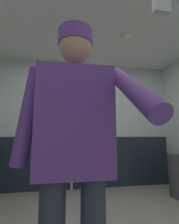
{
  "coord_description": "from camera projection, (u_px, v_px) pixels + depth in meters",
  "views": [
    {
      "loc": [
        -0.48,
        -1.64,
        1.02
      ],
      "look_at": [
        -0.2,
        -0.09,
        1.25
      ],
      "focal_mm": 26.34,
      "sensor_mm": 36.0,
      "label": 1
    }
  ],
  "objects": [
    {
      "name": "wainscot_band_back",
      "position": [
        83.0,
        162.0,
        3.29
      ],
      "size": [
        3.73,
        0.03,
        1.0
      ],
      "primitive_type": "cube",
      "color": "#19232D",
      "rests_on": "ground_plane"
    },
    {
      "name": "wall_back",
      "position": [
        83.0,
        123.0,
        3.48
      ],
      "size": [
        4.33,
        0.12,
        2.59
      ],
      "primitive_type": "cube",
      "color": "silver",
      "rests_on": "ground_plane"
    },
    {
      "name": "urinal_solo",
      "position": [
        72.0,
        149.0,
        3.15
      ],
      "size": [
        0.4,
        0.34,
        1.24
      ],
      "color": "white",
      "rests_on": "ground_plane"
    },
    {
      "name": "trash_bin",
      "position": [
        179.0,
        175.0,
        2.82
      ],
      "size": [
        0.33,
        0.33,
        0.71
      ],
      "primitive_type": "cylinder",
      "color": "#38383D",
      "rests_on": "ground_plane"
    },
    {
      "name": "person",
      "position": [
        74.0,
        144.0,
        0.93
      ],
      "size": [
        0.64,
        0.6,
        1.67
      ],
      "color": "#2D3342",
      "rests_on": "ground_plane"
    },
    {
      "name": "downlight_far",
      "position": [
        128.0,
        37.0,
        2.6
      ],
      "size": [
        0.14,
        0.14,
        0.03
      ],
      "primitive_type": "cylinder",
      "color": "white"
    },
    {
      "name": "soap_dispenser",
      "position": [
        45.0,
        128.0,
        3.23
      ],
      "size": [
        0.1,
        0.07,
        0.18
      ],
      "primitive_type": "cube",
      "color": "silver"
    }
  ]
}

